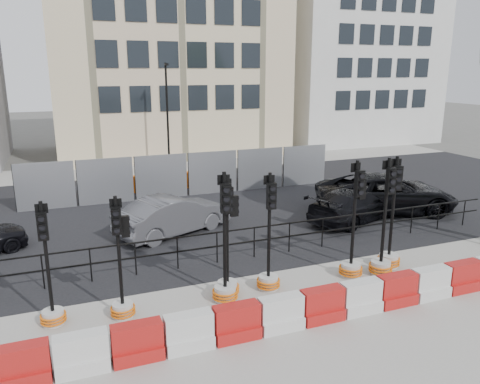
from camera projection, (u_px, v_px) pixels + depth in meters
name	position (u px, v px, depth m)	size (l,w,h in m)	color
ground	(270.00, 273.00, 13.35)	(120.00, 120.00, 0.00)	#51514C
sidewalk_near	(326.00, 324.00, 10.64)	(40.00, 6.00, 0.02)	gray
road	(201.00, 207.00, 19.66)	(40.00, 14.00, 0.03)	black
sidewalk_far	(158.00, 167.00, 27.78)	(40.00, 4.00, 0.02)	gray
building_cream	(163.00, 18.00, 31.60)	(15.00, 10.06, 18.00)	beige
building_white	(350.00, 39.00, 37.09)	(12.00, 9.06, 16.00)	silver
kerb_railing	(254.00, 237.00, 14.26)	(18.00, 0.04, 1.00)	black
heras_fencing	(174.00, 179.00, 21.76)	(14.33, 1.72, 2.00)	#94969C
lamp_post_far	(167.00, 114.00, 26.22)	(0.12, 0.56, 6.00)	black
barrier_row	(322.00, 306.00, 10.73)	(13.60, 0.50, 0.80)	red
traffic_signal_a	(51.00, 301.00, 10.49)	(0.58, 0.58, 2.92)	#BCBCB7
traffic_signal_b	(122.00, 290.00, 10.79)	(0.58, 0.58, 2.94)	#BCBCB7
traffic_signal_c	(225.00, 276.00, 11.55)	(0.65, 0.65, 3.32)	#BCBCB7
traffic_signal_d	(228.00, 268.00, 11.85)	(0.62, 0.62, 3.14)	#BCBCB7
traffic_signal_e	(269.00, 266.00, 12.19)	(0.62, 0.62, 3.16)	#BCBCB7
traffic_signal_f	(352.00, 250.00, 12.91)	(0.65, 0.65, 3.32)	#BCBCB7
traffic_signal_g	(382.00, 252.00, 13.06)	(0.66, 0.66, 3.37)	#BCBCB7
traffic_signal_h	(390.00, 245.00, 13.57)	(0.65, 0.65, 3.31)	#BCBCB7
car_b	(173.00, 215.00, 16.41)	(4.41, 2.95, 1.37)	#4E4E53
car_c	(355.00, 205.00, 17.86)	(4.69, 3.24, 1.26)	black
car_d	(386.00, 193.00, 18.93)	(6.07, 4.13, 1.54)	black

